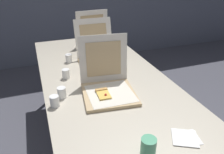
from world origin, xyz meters
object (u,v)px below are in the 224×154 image
(table, at_px, (103,81))
(pizza_box_back, at_px, (97,43))
(pizza_box_middle, at_px, (99,58))
(cup_white_near_left, at_px, (55,101))
(napkin_pile, at_px, (186,138))
(cup_printed_front, at_px, (148,147))
(cup_white_near_center, at_px, (62,93))
(cup_white_far, at_px, (69,58))
(pizza_box_front, at_px, (108,86))
(cup_white_mid, at_px, (66,74))

(table, distance_m, pizza_box_back, 0.64)
(pizza_box_middle, bearing_deg, cup_white_near_left, -129.62)
(pizza_box_back, xyz_separation_m, napkin_pile, (0.05, -1.42, -0.05))
(cup_white_near_left, bearing_deg, cup_printed_front, -57.09)
(pizza_box_middle, height_order, pizza_box_back, pizza_box_back)
(cup_white_near_center, bearing_deg, napkin_pile, -48.49)
(cup_printed_front, distance_m, napkin_pile, 0.24)
(cup_white_far, bearing_deg, pizza_box_middle, -26.03)
(pizza_box_front, height_order, pizza_box_back, same)
(pizza_box_front, distance_m, napkin_pile, 0.60)
(cup_white_mid, bearing_deg, cup_white_near_left, -109.98)
(cup_printed_front, bearing_deg, cup_white_mid, 103.98)
(table, xyz_separation_m, cup_white_far, (-0.20, 0.36, 0.08))
(cup_white_mid, xyz_separation_m, cup_white_near_left, (-0.13, -0.35, 0.00))
(cup_white_far, bearing_deg, cup_printed_front, -82.95)
(pizza_box_middle, height_order, cup_white_mid, pizza_box_middle)
(table, height_order, pizza_box_front, pizza_box_front)
(pizza_box_front, xyz_separation_m, cup_white_far, (-0.15, 0.61, -0.02))
(cup_white_near_center, xyz_separation_m, cup_printed_front, (0.29, -0.63, 0.01))
(pizza_box_front, distance_m, cup_white_far, 0.63)
(table, bearing_deg, pizza_box_front, -100.46)
(table, relative_size, cup_white_mid, 28.26)
(napkin_pile, bearing_deg, cup_white_far, 108.24)
(cup_white_far, bearing_deg, cup_white_mid, -104.20)
(cup_white_far, distance_m, napkin_pile, 1.22)
(cup_white_mid, bearing_deg, cup_white_far, 75.80)
(cup_white_near_left, bearing_deg, pizza_box_back, 59.33)
(pizza_box_front, bearing_deg, cup_printed_front, -83.35)
(cup_white_mid, distance_m, cup_white_near_center, 0.27)
(cup_white_far, height_order, cup_printed_front, cup_printed_front)
(pizza_box_front, xyz_separation_m, cup_white_near_center, (-0.30, 0.05, -0.02))
(cup_white_far, bearing_deg, napkin_pile, -71.76)
(table, height_order, cup_white_near_center, cup_white_near_center)
(pizza_box_back, distance_m, cup_white_mid, 0.69)
(cup_white_mid, height_order, cup_printed_front, cup_printed_front)
(pizza_box_middle, relative_size, pizza_box_back, 1.18)
(cup_white_mid, height_order, napkin_pile, cup_white_mid)
(cup_white_near_left, height_order, cup_printed_front, cup_printed_front)
(cup_white_near_left, distance_m, napkin_pile, 0.78)
(pizza_box_back, xyz_separation_m, cup_white_near_left, (-0.54, -0.91, -0.02))
(table, distance_m, napkin_pile, 0.82)
(pizza_box_back, bearing_deg, cup_white_near_left, -125.47)
(pizza_box_middle, bearing_deg, cup_printed_front, -94.57)
(table, xyz_separation_m, pizza_box_back, (0.14, 0.62, 0.10))
(cup_white_far, xyz_separation_m, napkin_pile, (0.38, -1.16, -0.03))
(table, distance_m, pizza_box_front, 0.27)
(table, xyz_separation_m, pizza_box_middle, (0.05, 0.24, 0.10))
(pizza_box_front, relative_size, cup_white_near_center, 5.69)
(pizza_box_front, distance_m, cup_white_mid, 0.39)
(cup_white_far, bearing_deg, table, -60.79)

